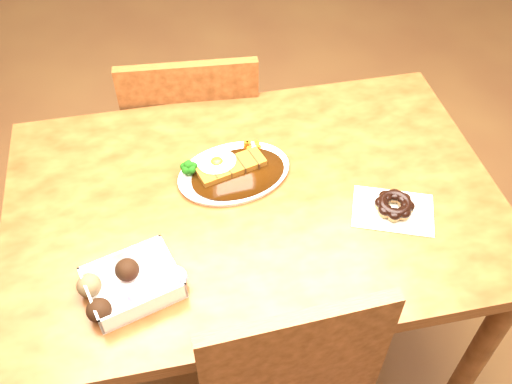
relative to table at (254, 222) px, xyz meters
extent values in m
plane|color=brown|center=(0.00, 0.00, -0.65)|extent=(6.00, 6.00, 0.00)
cube|color=#44220D|center=(0.00, 0.00, 0.08)|extent=(1.20, 0.80, 0.04)
cylinder|color=#44220D|center=(0.54, -0.34, -0.30)|extent=(0.06, 0.06, 0.71)
cylinder|color=#44220D|center=(-0.54, 0.34, -0.30)|extent=(0.06, 0.06, 0.71)
cylinder|color=#44220D|center=(0.54, 0.34, -0.30)|extent=(0.06, 0.06, 0.71)
cube|color=#44220D|center=(-0.09, 0.60, -0.22)|extent=(0.45, 0.45, 0.04)
cylinder|color=#44220D|center=(0.09, 0.76, -0.45)|extent=(0.04, 0.04, 0.41)
cylinder|color=#44220D|center=(-0.25, 0.78, -0.45)|extent=(0.04, 0.04, 0.41)
cylinder|color=#44220D|center=(0.06, 0.42, -0.45)|extent=(0.04, 0.04, 0.41)
cylinder|color=#44220D|center=(-0.28, 0.44, -0.45)|extent=(0.04, 0.04, 0.41)
cube|color=#44220D|center=(-0.11, 0.41, 0.02)|extent=(0.40, 0.06, 0.40)
cube|color=#44220D|center=(0.00, -0.41, 0.02)|extent=(0.40, 0.05, 0.40)
ellipsoid|color=white|center=(-0.03, 0.08, 0.10)|extent=(0.32, 0.26, 0.01)
ellipsoid|color=black|center=(-0.03, 0.07, 0.11)|extent=(0.27, 0.21, 0.01)
cube|color=#6B380C|center=(-0.04, 0.09, 0.12)|extent=(0.18, 0.11, 0.02)
ellipsoid|color=white|center=(-0.07, 0.10, 0.14)|extent=(0.11, 0.10, 0.01)
ellipsoid|color=#FFB214|center=(-0.07, 0.10, 0.14)|extent=(0.03, 0.03, 0.02)
cube|color=white|center=(-0.30, -0.21, 0.12)|extent=(0.22, 0.19, 0.05)
ellipsoid|color=black|center=(-0.37, -0.26, 0.13)|extent=(0.05, 0.05, 0.05)
ellipsoid|color=pink|center=(-0.29, -0.24, 0.13)|extent=(0.05, 0.05, 0.05)
ellipsoid|color=pink|center=(-0.21, -0.22, 0.13)|extent=(0.05, 0.05, 0.05)
ellipsoid|color=black|center=(-0.39, -0.20, 0.13)|extent=(0.05, 0.05, 0.05)
ellipsoid|color=black|center=(-0.31, -0.18, 0.13)|extent=(0.05, 0.05, 0.05)
cube|color=silver|center=(0.32, -0.11, 0.10)|extent=(0.23, 0.19, 0.00)
torus|color=olive|center=(0.32, -0.11, 0.12)|extent=(0.12, 0.12, 0.03)
torus|color=black|center=(0.32, -0.11, 0.13)|extent=(0.11, 0.11, 0.02)
camera|label=1|loc=(-0.18, -0.91, 1.13)|focal=40.00mm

